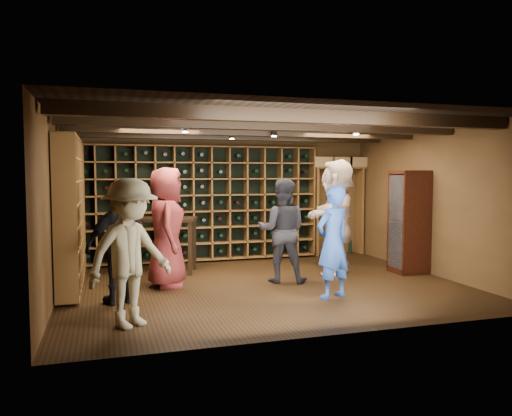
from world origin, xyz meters
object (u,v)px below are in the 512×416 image
object	(u,v)px
display_cabinet	(409,224)
guest_khaki	(130,253)
guest_beige	(337,217)
tasting_table	(158,225)
man_blue_shirt	(333,242)
man_grey_suit	(282,231)
guest_red_floral	(167,227)
guest_woman_black	(119,246)

from	to	relation	value
display_cabinet	guest_khaki	size ratio (longest dim) A/B	1.04
guest_beige	tasting_table	distance (m)	3.10
guest_beige	tasting_table	bearing A→B (deg)	-70.20
man_blue_shirt	guest_khaki	size ratio (longest dim) A/B	0.93
man_grey_suit	guest_khaki	world-z (taller)	guest_khaki
man_blue_shirt	guest_khaki	bearing A→B (deg)	-9.58
guest_khaki	guest_beige	size ratio (longest dim) A/B	0.85
tasting_table	display_cabinet	bearing A→B (deg)	0.41
display_cabinet	guest_red_floral	xyz separation A→B (m)	(-4.16, 0.13, 0.06)
man_grey_suit	guest_woman_black	size ratio (longest dim) A/B	1.06
man_blue_shirt	tasting_table	size ratio (longest dim) A/B	1.11
man_grey_suit	tasting_table	bearing A→B (deg)	-13.54
man_blue_shirt	guest_beige	distance (m)	1.71
guest_red_floral	guest_beige	distance (m)	2.92
guest_woman_black	guest_beige	world-z (taller)	guest_beige
man_blue_shirt	tasting_table	world-z (taller)	man_blue_shirt
guest_beige	display_cabinet	bearing A→B (deg)	116.44
guest_khaki	man_grey_suit	bearing A→B (deg)	1.12
man_blue_shirt	guest_beige	bearing A→B (deg)	-138.38
guest_khaki	guest_red_floral	bearing A→B (deg)	37.62
guest_red_floral	tasting_table	distance (m)	1.15
display_cabinet	guest_khaki	xyz separation A→B (m)	(-4.79, -1.76, -0.02)
guest_red_floral	guest_beige	bearing A→B (deg)	-82.01
display_cabinet	guest_woman_black	bearing A→B (deg)	-172.12
guest_red_floral	guest_khaki	size ratio (longest dim) A/B	1.09
man_blue_shirt	guest_khaki	world-z (taller)	guest_khaki
guest_woman_black	tasting_table	xyz separation A→B (m)	(0.71, 1.96, 0.07)
display_cabinet	guest_red_floral	distance (m)	4.16
guest_woman_black	man_blue_shirt	bearing A→B (deg)	146.03
display_cabinet	guest_woman_black	distance (m)	4.93
display_cabinet	tasting_table	distance (m)	4.36
guest_red_floral	guest_khaki	xyz separation A→B (m)	(-0.63, -1.89, -0.07)
man_blue_shirt	guest_woman_black	bearing A→B (deg)	-31.45
guest_red_floral	guest_beige	xyz separation A→B (m)	(2.92, 0.14, 0.07)
display_cabinet	guest_red_floral	bearing A→B (deg)	178.17
man_grey_suit	guest_red_floral	xyz separation A→B (m)	(-1.80, 0.19, 0.09)
man_grey_suit	guest_khaki	size ratio (longest dim) A/B	0.98
guest_woman_black	guest_khaki	distance (m)	1.09
display_cabinet	guest_khaki	bearing A→B (deg)	-159.88
display_cabinet	tasting_table	bearing A→B (deg)	162.92
man_blue_shirt	man_grey_suit	world-z (taller)	man_grey_suit
man_grey_suit	guest_beige	xyz separation A→B (m)	(1.12, 0.32, 0.16)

